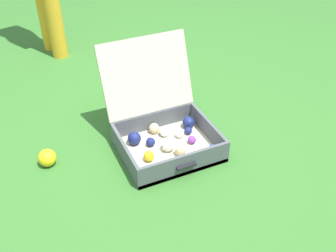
# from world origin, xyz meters

# --- Properties ---
(ground_plane) EXTENTS (16.00, 16.00, 0.00)m
(ground_plane) POSITION_xyz_m (0.00, 0.00, 0.00)
(ground_plane) COLOR #336B28
(open_suitcase) EXTENTS (0.53, 0.62, 0.55)m
(open_suitcase) POSITION_xyz_m (0.05, 0.09, 0.12)
(open_suitcase) COLOR beige
(open_suitcase) RESTS_ON ground
(stray_ball_on_grass) EXTENTS (0.10, 0.10, 0.10)m
(stray_ball_on_grass) POSITION_xyz_m (-0.59, 0.18, 0.05)
(stray_ball_on_grass) COLOR yellow
(stray_ball_on_grass) RESTS_ON ground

